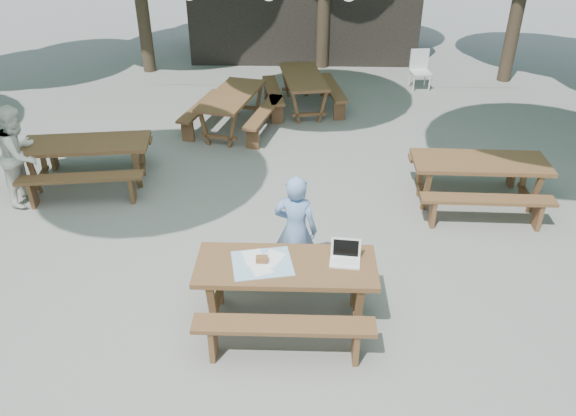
% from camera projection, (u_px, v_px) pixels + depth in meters
% --- Properties ---
extents(ground, '(80.00, 80.00, 0.00)m').
position_uv_depth(ground, '(259.00, 272.00, 7.28)').
color(ground, slate).
rests_on(ground, ground).
extents(pavilion, '(6.00, 3.00, 2.80)m').
position_uv_depth(pavilion, '(304.00, 1.00, 15.55)').
color(pavilion, black).
rests_on(pavilion, ground).
extents(main_picnic_table, '(2.00, 1.58, 0.75)m').
position_uv_depth(main_picnic_table, '(286.00, 290.00, 6.35)').
color(main_picnic_table, brown).
rests_on(main_picnic_table, ground).
extents(picnic_table_nw, '(2.10, 1.83, 0.75)m').
position_uv_depth(picnic_table_nw, '(89.00, 163.00, 9.14)').
color(picnic_table_nw, brown).
rests_on(picnic_table_nw, ground).
extents(picnic_table_ne, '(2.02, 1.63, 0.75)m').
position_uv_depth(picnic_table_ne, '(477.00, 182.00, 8.57)').
color(picnic_table_ne, brown).
rests_on(picnic_table_ne, ground).
extents(picnic_table_far_w, '(1.97, 2.21, 0.75)m').
position_uv_depth(picnic_table_far_w, '(233.00, 112.00, 11.09)').
color(picnic_table_far_w, brown).
rests_on(picnic_table_far_w, ground).
extents(picnic_table_far_e, '(1.87, 2.14, 0.75)m').
position_uv_depth(picnic_table_far_e, '(303.00, 92.00, 12.10)').
color(picnic_table_far_e, brown).
rests_on(picnic_table_far_e, ground).
extents(woman, '(0.60, 0.46, 1.47)m').
position_uv_depth(woman, '(296.00, 230.00, 6.78)').
color(woman, '#6F94CB').
rests_on(woman, ground).
extents(second_person, '(0.61, 0.77, 1.56)m').
position_uv_depth(second_person, '(20.00, 154.00, 8.50)').
color(second_person, silver).
rests_on(second_person, ground).
extents(plastic_chair, '(0.49, 0.49, 0.90)m').
position_uv_depth(plastic_chair, '(419.00, 78.00, 13.31)').
color(plastic_chair, silver).
rests_on(plastic_chair, ground).
extents(laptop, '(0.36, 0.29, 0.24)m').
position_uv_depth(laptop, '(345.00, 256.00, 6.20)').
color(laptop, white).
rests_on(laptop, main_picnic_table).
extents(tabletop_clutter, '(0.74, 0.67, 0.08)m').
position_uv_depth(tabletop_clutter, '(262.00, 262.00, 6.17)').
color(tabletop_clutter, '#398FC2').
rests_on(tabletop_clutter, main_picnic_table).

